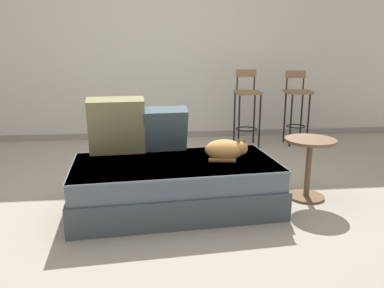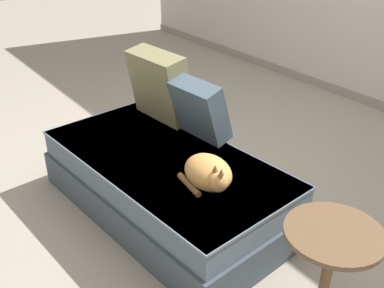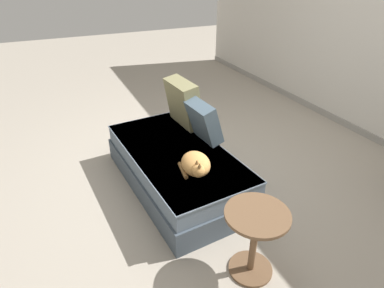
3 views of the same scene
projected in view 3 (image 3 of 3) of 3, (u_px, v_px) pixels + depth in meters
name	position (u px, v px, depth m)	size (l,w,h in m)	color
ground_plane	(212.00, 175.00, 3.41)	(16.00, 16.00, 0.00)	#A89E8E
wall_baseboard_trim	(361.00, 131.00, 4.18)	(8.00, 0.02, 0.09)	gray
couch	(176.00, 167.00, 3.16)	(1.74, 1.00, 0.41)	#44505B
throw_pillow_corner	(184.00, 103.00, 3.43)	(0.50, 0.29, 0.50)	#847F56
throw_pillow_middle	(204.00, 121.00, 3.13)	(0.40, 0.28, 0.41)	#4C6070
cat	(196.00, 164.00, 2.69)	(0.36, 0.28, 0.20)	tan
side_table	(255.00, 234.00, 2.19)	(0.44, 0.44, 0.55)	brown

